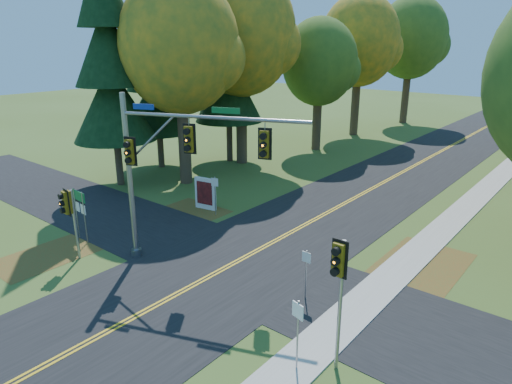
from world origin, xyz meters
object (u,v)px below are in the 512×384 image
Objects in this scene: traffic_mast at (169,159)px; east_signal_pole at (339,274)px; route_sign_cluster at (80,205)px; info_kiosk at (205,194)px.

traffic_mast is 9.77m from east_signal_pole.
east_signal_pole is at bearing -32.80° from traffic_mast.
route_sign_cluster is (-15.02, 0.52, -1.49)m from east_signal_pole.
east_signal_pole is 1.65× the size of route_sign_cluster.
traffic_mast is at bearing -66.68° from info_kiosk.
route_sign_cluster is 7.51m from info_kiosk.
info_kiosk is at bearing 102.00° from traffic_mast.
traffic_mast reaches higher than info_kiosk.
east_signal_pole reaches higher than info_kiosk.
traffic_mast is 8.15m from info_kiosk.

